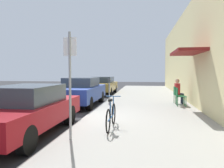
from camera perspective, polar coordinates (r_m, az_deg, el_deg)
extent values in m
plane|color=#2D2D30|center=(8.23, -7.19, -9.22)|extent=(60.00, 60.00, 0.00)
cube|color=#9E9B93|center=(9.88, 8.80, -6.77)|extent=(4.50, 32.00, 0.12)
cube|color=beige|center=(10.09, 22.85, 8.30)|extent=(0.30, 32.00, 5.41)
cube|color=maroon|center=(9.99, 18.82, 7.82)|extent=(1.10, 2.80, 0.12)
cube|color=maroon|center=(6.63, -21.49, -7.15)|extent=(1.80, 4.40, 0.57)
cube|color=#333D47|center=(6.69, -20.95, -2.46)|extent=(1.48, 2.11, 0.49)
cylinder|color=black|center=(7.58, -10.96, -7.87)|extent=(0.22, 0.64, 0.64)
cylinder|color=black|center=(8.23, -21.50, -7.15)|extent=(0.22, 0.64, 0.64)
cylinder|color=black|center=(5.16, -21.34, -13.35)|extent=(0.22, 0.64, 0.64)
cube|color=navy|center=(11.57, -8.06, -2.31)|extent=(1.80, 4.40, 0.68)
cube|color=#333D47|center=(11.67, -7.87, 0.54)|extent=(1.48, 2.11, 0.46)
cylinder|color=black|center=(12.73, -2.88, -3.31)|extent=(0.22, 0.64, 0.64)
cylinder|color=black|center=(13.13, -9.68, -3.15)|extent=(0.22, 0.64, 0.64)
cylinder|color=black|center=(10.09, -5.92, -5.04)|extent=(0.22, 0.64, 0.64)
cylinder|color=black|center=(10.59, -14.28, -4.73)|extent=(0.22, 0.64, 0.64)
cube|color=#A58433|center=(17.44, -2.42, -0.57)|extent=(1.80, 4.40, 0.58)
cube|color=#333D47|center=(17.56, -2.33, 1.16)|extent=(1.48, 2.11, 0.46)
cylinder|color=black|center=(18.68, 0.76, -1.21)|extent=(0.22, 0.64, 0.64)
cylinder|color=black|center=(18.95, -3.99, -1.15)|extent=(0.22, 0.64, 0.64)
cylinder|color=black|center=(15.99, -0.54, -1.96)|extent=(0.22, 0.64, 0.64)
cylinder|color=black|center=(16.31, -6.05, -1.88)|extent=(0.22, 0.64, 0.64)
cylinder|color=slate|center=(10.90, -0.72, -2.56)|extent=(0.07, 0.07, 1.10)
cube|color=#383D42|center=(10.85, -0.72, 0.91)|extent=(0.12, 0.10, 0.22)
cylinder|color=gray|center=(5.38, -10.83, -0.58)|extent=(0.06, 0.06, 2.60)
cube|color=white|center=(5.42, -10.87, 9.51)|extent=(0.32, 0.02, 0.44)
torus|color=black|center=(6.95, 0.43, -7.72)|extent=(0.04, 0.66, 0.66)
torus|color=black|center=(5.94, -1.00, -9.63)|extent=(0.04, 0.66, 0.66)
cylinder|color=#1E4C8C|center=(6.44, -0.23, -8.60)|extent=(0.04, 1.05, 0.04)
cylinder|color=#1E4C8C|center=(6.25, -0.44, -6.64)|extent=(0.04, 0.04, 0.50)
cube|color=black|center=(6.21, -0.44, -4.18)|extent=(0.10, 0.20, 0.06)
cylinder|color=#1E4C8C|center=(6.86, 0.37, -5.50)|extent=(0.03, 0.03, 0.56)
cylinder|color=#1E4C8C|center=(6.82, 0.37, -3.18)|extent=(0.46, 0.03, 0.03)
cylinder|color=#14592D|center=(11.29, 18.32, -4.18)|extent=(0.04, 0.04, 0.45)
cylinder|color=#14592D|center=(10.92, 18.64, -4.44)|extent=(0.04, 0.04, 0.45)
cylinder|color=#14592D|center=(11.24, 16.40, -4.19)|extent=(0.04, 0.04, 0.45)
cylinder|color=#14592D|center=(10.86, 16.66, -4.44)|extent=(0.04, 0.04, 0.45)
cube|color=#14592D|center=(11.05, 17.53, -3.08)|extent=(0.44, 0.44, 0.03)
cube|color=#14592D|center=(11.00, 16.49, -2.01)|extent=(0.03, 0.44, 0.40)
cylinder|color=#14592D|center=(12.09, 17.57, -3.69)|extent=(0.04, 0.04, 0.45)
cylinder|color=#14592D|center=(11.72, 18.02, -3.91)|extent=(0.04, 0.04, 0.45)
cylinder|color=#14592D|center=(12.00, 15.80, -3.71)|extent=(0.04, 0.04, 0.45)
cylinder|color=#14592D|center=(11.63, 16.20, -3.93)|extent=(0.04, 0.04, 0.45)
cube|color=#14592D|center=(11.83, 16.92, -2.65)|extent=(0.48, 0.48, 0.03)
cube|color=#14592D|center=(11.77, 15.96, -1.67)|extent=(0.07, 0.44, 0.40)
cylinder|color=#232838|center=(12.00, 17.63, -3.69)|extent=(0.11, 0.11, 0.47)
cylinder|color=#232838|center=(11.94, 17.04, -2.58)|extent=(0.37, 0.17, 0.14)
cylinder|color=#232838|center=(11.80, 17.86, -3.81)|extent=(0.11, 0.11, 0.47)
cylinder|color=#232838|center=(11.75, 17.27, -2.68)|extent=(0.37, 0.17, 0.14)
cube|color=#B22626|center=(11.79, 16.56, -1.18)|extent=(0.25, 0.38, 0.56)
sphere|color=tan|center=(11.76, 16.59, 0.81)|extent=(0.22, 0.22, 0.22)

